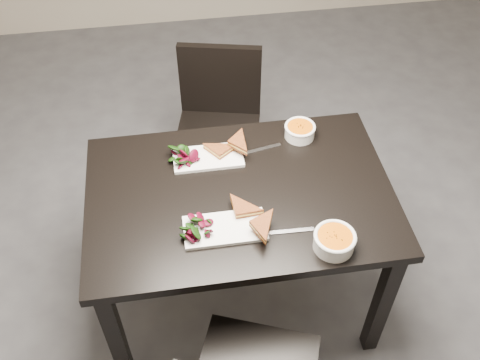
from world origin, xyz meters
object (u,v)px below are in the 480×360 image
Objects in this scene: soup_bowl_far at (300,130)px; chair_far at (219,119)px; soup_bowl_near at (334,240)px; plate_far at (208,158)px; table at (240,209)px; plate_near at (225,228)px.

chair_far is at bearing 121.71° from soup_bowl_far.
chair_far reaches higher than soup_bowl_far.
plate_far is at bearing 127.32° from soup_bowl_near.
soup_bowl_near is 0.65m from plate_far.
soup_bowl_far is at bearing 43.26° from table.
table is 0.25m from plate_far.
table is 0.44m from soup_bowl_far.
chair_far is 0.64m from soup_bowl_far.
table is 3.97× the size of plate_near.
plate_far is (-0.11, -0.56, 0.27)m from chair_far.
plate_near is at bearing 160.13° from soup_bowl_near.
soup_bowl_far is at bearing 50.06° from plate_near.
chair_far reaches higher than table.
soup_bowl_near is at bearing -19.87° from plate_near.
soup_bowl_near is (0.29, -0.31, 0.14)m from table.
chair_far is 2.96× the size of plate_far.
chair_far is (0.01, 0.76, -0.17)m from table.
table is 1.41× the size of chair_far.
soup_bowl_near is 0.59m from soup_bowl_far.
soup_bowl_far is at bearing -45.47° from chair_far.
chair_far is at bearing 79.15° from plate_far.
table is 0.22m from plate_near.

